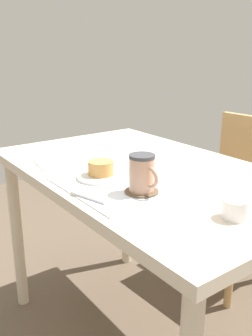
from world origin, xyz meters
name	(u,v)px	position (x,y,z in m)	size (l,w,h in m)	color
dining_table	(146,192)	(0.00, 0.00, 0.66)	(1.18, 0.72, 0.75)	beige
wooden_chair	(235,192)	(-0.13, 0.69, 0.46)	(0.44, 0.44, 0.83)	tan
placemat	(116,185)	(0.08, -0.19, 0.75)	(0.38, 0.29, 0.00)	white
pastry_plate	(101,176)	(0.00, -0.19, 0.76)	(0.16, 0.16, 0.01)	silver
pastry	(101,168)	(0.00, -0.19, 0.79)	(0.08, 0.08, 0.05)	tan
coffee_coaster	(142,191)	(0.18, -0.16, 0.76)	(0.10, 0.10, 0.01)	brown
coffee_mug	(142,173)	(0.18, -0.16, 0.81)	(0.11, 0.08, 0.11)	tan
teaspoon	(88,198)	(0.13, -0.31, 0.76)	(0.01, 0.01, 0.13)	silver
paper_napkin	(57,162)	(-0.25, -0.22, 0.75)	(0.15, 0.15, 0.00)	silver
sugar_bowl	(236,209)	(0.44, -0.07, 0.78)	(0.07, 0.07, 0.05)	white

